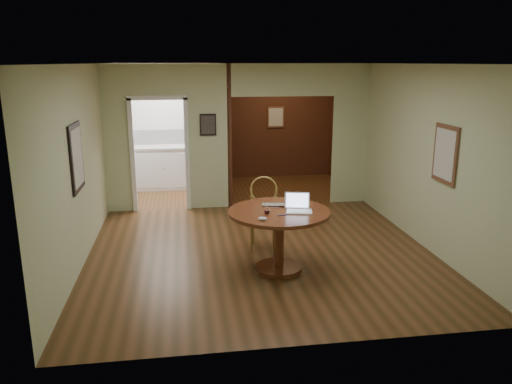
{
  "coord_description": "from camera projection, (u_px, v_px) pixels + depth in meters",
  "views": [
    {
      "loc": [
        -1.09,
        -6.78,
        2.73
      ],
      "look_at": [
        -0.1,
        -0.2,
        0.99
      ],
      "focal_mm": 35.0,
      "sensor_mm": 36.0,
      "label": 1
    }
  ],
  "objects": [
    {
      "name": "mouse",
      "position": [
        263.0,
        219.0,
        6.12
      ],
      "size": [
        0.12,
        0.09,
        0.05
      ],
      "primitive_type": "ellipsoid",
      "rotation": [
        0.0,
        0.0,
        -0.27
      ],
      "color": "silver",
      "rests_on": "dining_table"
    },
    {
      "name": "dining_table",
      "position": [
        279.0,
        226.0,
        6.59
      ],
      "size": [
        1.34,
        1.34,
        0.84
      ],
      "rotation": [
        0.0,
        0.0,
        0.14
      ],
      "color": "brown",
      "rests_on": "ground"
    },
    {
      "name": "open_laptop",
      "position": [
        298.0,
        206.0,
        6.51
      ],
      "size": [
        0.37,
        0.35,
        0.23
      ],
      "rotation": [
        0.0,
        0.0,
        -0.22
      ],
      "color": "silver",
      "rests_on": "dining_table"
    },
    {
      "name": "wine_glass",
      "position": [
        267.0,
        210.0,
        6.39
      ],
      "size": [
        0.09,
        0.09,
        0.1
      ],
      "primitive_type": null,
      "color": "white",
      "rests_on": "dining_table"
    },
    {
      "name": "room_shell",
      "position": [
        213.0,
        137.0,
        9.9
      ],
      "size": [
        5.2,
        7.5,
        5.0
      ],
      "color": "white",
      "rests_on": "ground"
    },
    {
      "name": "pen",
      "position": [
        283.0,
        215.0,
        6.32
      ],
      "size": [
        0.15,
        0.05,
        0.01
      ],
      "primitive_type": "cylinder",
      "rotation": [
        0.0,
        1.57,
        0.25
      ],
      "color": "#0D105E",
      "rests_on": "dining_table"
    },
    {
      "name": "chair",
      "position": [
        263.0,
        209.0,
        7.44
      ],
      "size": [
        0.54,
        0.54,
        1.08
      ],
      "rotation": [
        0.0,
        0.0,
        -0.22
      ],
      "color": "#AF883E",
      "rests_on": "ground"
    },
    {
      "name": "floor",
      "position": [
        261.0,
        253.0,
        7.33
      ],
      "size": [
        5.0,
        5.0,
        0.0
      ],
      "primitive_type": "plane",
      "color": "#432A13",
      "rests_on": "ground"
    },
    {
      "name": "kitchen_cabinet",
      "position": [
        171.0,
        167.0,
        11.04
      ],
      "size": [
        2.06,
        0.6,
        0.94
      ],
      "color": "white",
      "rests_on": "ground"
    },
    {
      "name": "grocery_bag",
      "position": [
        199.0,
        138.0,
        10.97
      ],
      "size": [
        0.36,
        0.33,
        0.3
      ],
      "primitive_type": "ellipsoid",
      "rotation": [
        0.0,
        0.0,
        -0.29
      ],
      "color": "beige",
      "rests_on": "kitchen_cabinet"
    },
    {
      "name": "closed_laptop",
      "position": [
        275.0,
        206.0,
        6.7
      ],
      "size": [
        0.37,
        0.27,
        0.03
      ],
      "primitive_type": "imported",
      "rotation": [
        0.0,
        0.0,
        -0.15
      ],
      "color": "silver",
      "rests_on": "dining_table"
    }
  ]
}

